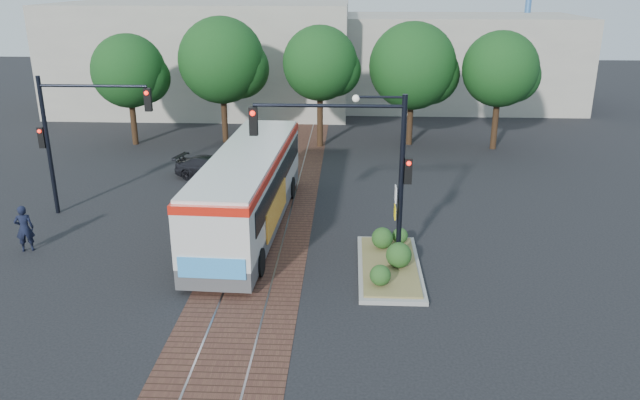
{
  "coord_description": "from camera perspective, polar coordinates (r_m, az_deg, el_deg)",
  "views": [
    {
      "loc": [
        3.33,
        -21.12,
        9.8
      ],
      "look_at": [
        2.2,
        1.75,
        1.6
      ],
      "focal_mm": 35.0,
      "sensor_mm": 36.0,
      "label": 1
    }
  ],
  "objects": [
    {
      "name": "ground",
      "position": [
        23.52,
        -5.6,
        -5.02
      ],
      "size": [
        120.0,
        120.0,
        0.0
      ],
      "primitive_type": "plane",
      "color": "black",
      "rests_on": "ground"
    },
    {
      "name": "trackbed",
      "position": [
        27.17,
        -4.41,
        -1.49
      ],
      "size": [
        3.6,
        40.0,
        0.02
      ],
      "color": "#513125",
      "rests_on": "ground"
    },
    {
      "name": "tree_row",
      "position": [
        37.92,
        -0.42,
        12.2
      ],
      "size": [
        26.4,
        5.6,
        7.67
      ],
      "color": "#382314",
      "rests_on": "ground"
    },
    {
      "name": "warehouses",
      "position": [
        50.37,
        -1.63,
        12.87
      ],
      "size": [
        40.0,
        13.0,
        8.0
      ],
      "color": "#ADA899",
      "rests_on": "ground"
    },
    {
      "name": "city_bus",
      "position": [
        25.49,
        -6.53,
        1.29
      ],
      "size": [
        3.09,
        12.22,
        3.24
      ],
      "rotation": [
        0.0,
        0.0,
        -0.04
      ],
      "color": "#47474A",
      "rests_on": "ground"
    },
    {
      "name": "traffic_island",
      "position": [
        22.38,
        6.41,
        -5.46
      ],
      "size": [
        2.2,
        5.2,
        1.13
      ],
      "color": "gray",
      "rests_on": "ground"
    },
    {
      "name": "signal_pole_main",
      "position": [
        21.09,
        4.18,
        4.13
      ],
      "size": [
        5.49,
        0.46,
        6.0
      ],
      "color": "black",
      "rests_on": "ground"
    },
    {
      "name": "signal_pole_left",
      "position": [
        28.33,
        -21.77,
        6.21
      ],
      "size": [
        4.99,
        0.34,
        6.0
      ],
      "color": "black",
      "rests_on": "ground"
    },
    {
      "name": "officer",
      "position": [
        25.91,
        -25.41,
        -2.36
      ],
      "size": [
        0.77,
        0.63,
        1.82
      ],
      "primitive_type": "imported",
      "rotation": [
        0.0,
        0.0,
        3.49
      ],
      "color": "black",
      "rests_on": "ground"
    },
    {
      "name": "parked_car",
      "position": [
        32.47,
        -9.79,
        2.9
      ],
      "size": [
        4.23,
        2.62,
        1.14
      ],
      "primitive_type": "imported",
      "rotation": [
        0.0,
        0.0,
        1.29
      ],
      "color": "black",
      "rests_on": "ground"
    }
  ]
}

